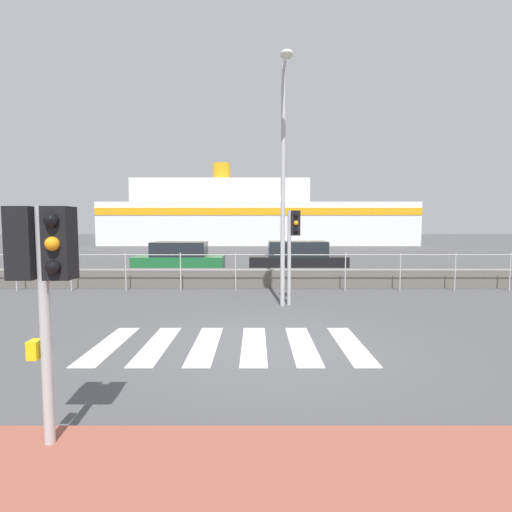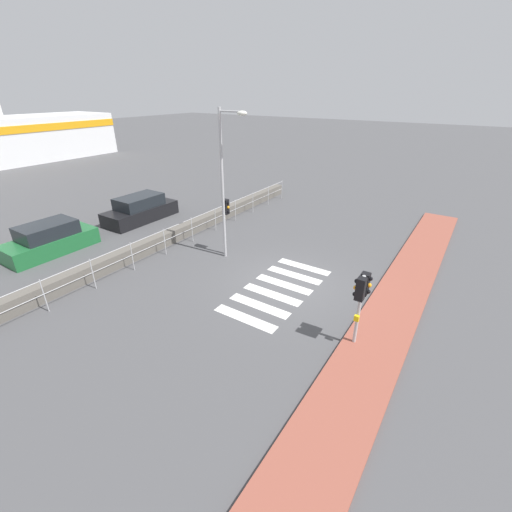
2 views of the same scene
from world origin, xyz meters
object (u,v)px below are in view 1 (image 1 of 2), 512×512
Objects in this scene: ferry_boat at (250,217)px; parked_car_black at (297,260)px; parked_car_green at (179,260)px; traffic_light_far at (293,236)px; traffic_light_near at (42,264)px; streetlamp at (283,158)px.

parked_car_black is at bearing -84.56° from ferry_boat.
ferry_boat is 8.23× the size of parked_car_green.
traffic_light_far is 0.65× the size of parked_car_green.
traffic_light_far is (3.03, 7.22, 0.05)m from traffic_light_near.
traffic_light_far is at bearing -57.59° from parked_car_green.
traffic_light_near is 14.43m from parked_car_green.
traffic_light_far is 0.41× the size of streetlamp.
ferry_boat reaches higher than parked_car_black.
traffic_light_near is at bearing -112.77° from traffic_light_far.
traffic_light_near is 0.60× the size of parked_car_green.
ferry_boat is at bearing 95.44° from parked_car_black.
traffic_light_far is at bearing 67.23° from traffic_light_near.
traffic_light_near is 39.93m from ferry_boat.
traffic_light_far reaches higher than traffic_light_near.
parked_car_black is (2.44, -25.59, -2.33)m from ferry_boat.
streetlamp is at bearing -127.15° from traffic_light_far.
traffic_light_near is 0.92× the size of traffic_light_far.
traffic_light_near is at bearing -105.20° from parked_car_black.
streetlamp is at bearing -60.71° from parked_car_green.
ferry_boat is at bearing 92.23° from streetlamp.
parked_car_green is (-1.46, 14.30, -1.26)m from traffic_light_near.
traffic_light_far reaches higher than parked_car_green.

